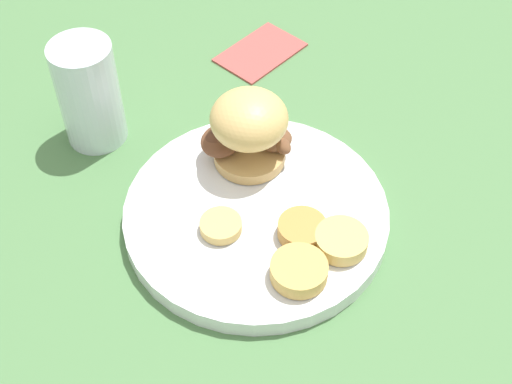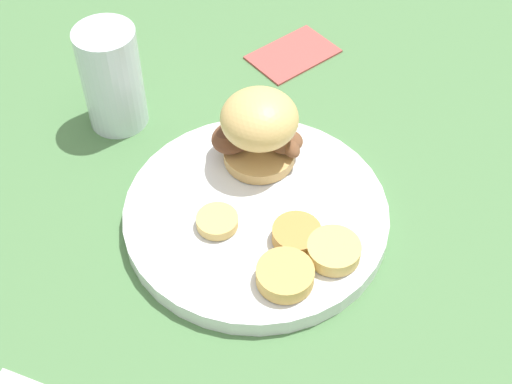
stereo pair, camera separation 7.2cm
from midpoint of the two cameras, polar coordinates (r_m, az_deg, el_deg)
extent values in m
plane|color=#4C7A47|center=(0.76, -2.72, -2.50)|extent=(4.00, 4.00, 0.00)
cylinder|color=white|center=(0.75, -2.75, -2.01)|extent=(0.28, 0.28, 0.02)
torus|color=white|center=(0.74, -2.78, -1.58)|extent=(0.28, 0.28, 0.01)
cylinder|color=tan|center=(0.78, -3.16, 2.85)|extent=(0.08, 0.08, 0.01)
ellipsoid|color=brown|center=(0.77, -0.73, 3.75)|extent=(0.04, 0.02, 0.02)
ellipsoid|color=#563323|center=(0.77, -5.36, 4.03)|extent=(0.03, 0.04, 0.02)
ellipsoid|color=brown|center=(0.77, -1.16, 4.10)|extent=(0.03, 0.04, 0.02)
ellipsoid|color=brown|center=(0.78, -5.44, 3.98)|extent=(0.07, 0.07, 0.02)
ellipsoid|color=#DBB26B|center=(0.74, -3.34, 5.71)|extent=(0.08, 0.08, 0.06)
cylinder|color=#BC8942|center=(0.71, 0.83, -3.18)|extent=(0.05, 0.05, 0.02)
cylinder|color=#DBB766|center=(0.70, 3.95, -4.08)|extent=(0.05, 0.05, 0.02)
cylinder|color=tan|center=(0.68, 0.43, -6.50)|extent=(0.06, 0.06, 0.02)
cylinder|color=#DBB766|center=(0.72, -5.70, -2.86)|extent=(0.04, 0.04, 0.01)
cylinder|color=silver|center=(0.83, -15.68, 7.46)|extent=(0.07, 0.07, 0.13)
cube|color=#B24C47|center=(0.96, -1.84, 11.07)|extent=(0.11, 0.13, 0.01)
camera|label=1|loc=(0.04, -92.87, -3.29)|focal=50.00mm
camera|label=2|loc=(0.04, 87.13, 3.29)|focal=50.00mm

